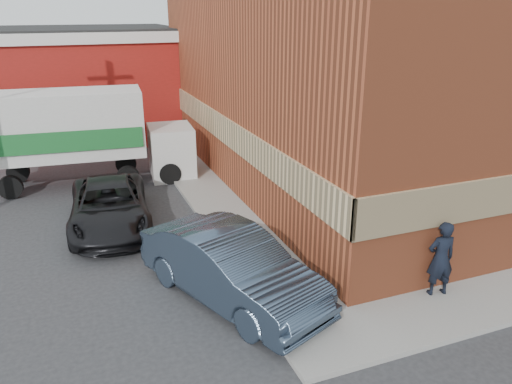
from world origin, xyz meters
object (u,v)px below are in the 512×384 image
object	(u,v)px
box_truck	(86,131)
man	(441,259)
warehouse	(18,85)
sedan	(231,267)
brick_building	(389,57)
suv_a	(110,206)

from	to	relation	value
box_truck	man	bearing A→B (deg)	-53.89
warehouse	sedan	bearing A→B (deg)	-74.30
sedan	warehouse	bearing A→B (deg)	83.17
brick_building	suv_a	bearing A→B (deg)	-169.42
man	warehouse	bearing A→B (deg)	-54.74
warehouse	suv_a	world-z (taller)	warehouse
man	sedan	bearing A→B (deg)	-11.37
brick_building	suv_a	size ratio (longest dim) A/B	3.56
brick_building	warehouse	size ratio (longest dim) A/B	1.12
warehouse	sedan	size ratio (longest dim) A/B	3.16
sedan	suv_a	distance (m)	5.80
man	box_truck	size ratio (longest dim) A/B	0.25
sedan	box_truck	size ratio (longest dim) A/B	0.68
warehouse	box_truck	bearing A→B (deg)	-72.45
man	suv_a	distance (m)	9.85
man	sedan	size ratio (longest dim) A/B	0.36
warehouse	sedan	world-z (taller)	warehouse
man	suv_a	xyz separation A→B (m)	(-6.83, 7.09, -0.34)
warehouse	man	bearing A→B (deg)	-64.20
warehouse	box_truck	xyz separation A→B (m)	(2.71, -8.56, -0.71)
warehouse	man	xyz separation A→B (m)	(9.79, -20.25, -1.76)
man	box_truck	bearing A→B (deg)	-49.33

